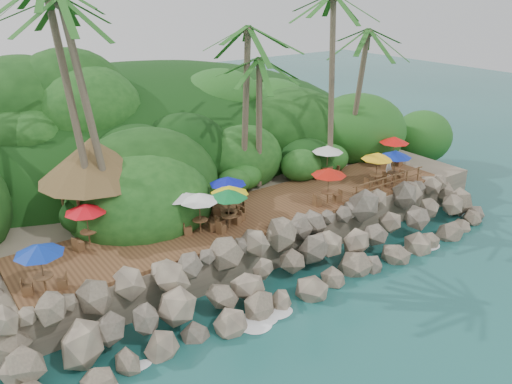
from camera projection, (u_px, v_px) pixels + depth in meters
ground at (328, 294)px, 25.55m from camera, size 140.00×140.00×0.00m
land_base at (174, 180)px, 37.21m from camera, size 32.00×25.20×2.10m
jungle_hill at (132, 166)px, 43.25m from camera, size 44.80×28.00×15.40m
seawall at (302, 257)px, 26.63m from camera, size 29.00×4.00×2.30m
terrace at (256, 212)px, 29.25m from camera, size 26.00×5.00×0.20m
jungle_foliage at (181, 198)px, 36.85m from camera, size 44.00×16.00×12.00m
foam_line at (324, 291)px, 25.76m from camera, size 25.20×0.80×0.06m
palms at (240, 18)px, 28.14m from camera, size 24.96×6.80×13.16m
palapa at (93, 159)px, 26.53m from camera, size 5.66×5.66×4.60m
dining_clusters at (266, 180)px, 28.52m from camera, size 25.59×5.19×2.16m
railing at (389, 182)px, 31.63m from camera, size 6.10×0.10×1.00m
waiter at (389, 165)px, 33.80m from camera, size 0.65×0.46×1.66m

